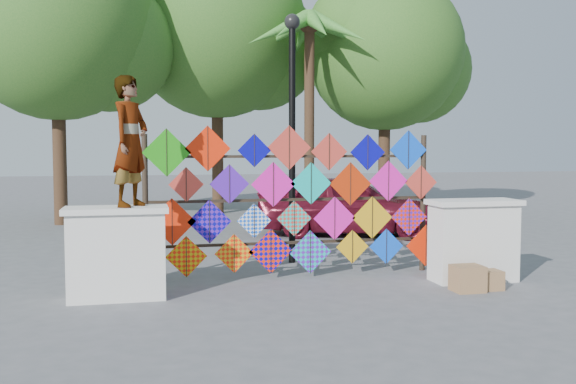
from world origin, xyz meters
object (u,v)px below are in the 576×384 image
object	(u,v)px
lamppost	(292,114)
sedan	(348,205)
vendor_woman	(130,141)
kite_rack	(296,202)

from	to	relation	value
lamppost	sedan	bearing A→B (deg)	56.73
lamppost	vendor_woman	bearing A→B (deg)	-141.77
kite_rack	vendor_woman	world-z (taller)	vendor_woman
vendor_woman	lamppost	world-z (taller)	lamppost
kite_rack	lamppost	distance (m)	1.96
kite_rack	vendor_woman	size ratio (longest dim) A/B	2.77
sedan	lamppost	distance (m)	4.33
vendor_woman	sedan	distance (m)	7.47
kite_rack	sedan	world-z (taller)	kite_rack
sedan	kite_rack	bearing A→B (deg)	171.13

